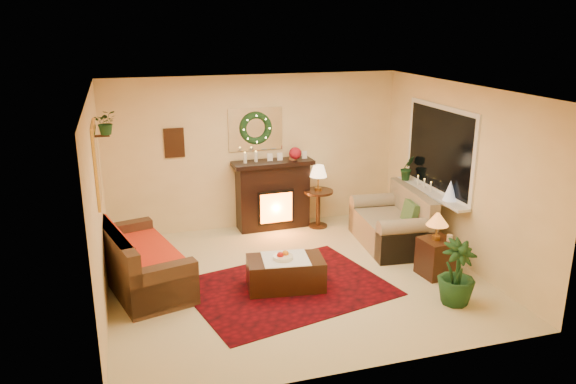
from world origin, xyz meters
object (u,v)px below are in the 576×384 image
object	(u,v)px
coffee_table	(286,274)
sofa	(141,254)
side_table_round	(318,209)
fireplace	(273,197)
loveseat	(391,220)
end_table_square	(437,257)

from	to	relation	value
coffee_table	sofa	bearing A→B (deg)	166.77
sofa	side_table_round	world-z (taller)	sofa
fireplace	loveseat	size ratio (longest dim) A/B	0.79
fireplace	coffee_table	distance (m)	2.37
end_table_square	coffee_table	distance (m)	2.15
coffee_table	end_table_square	bearing A→B (deg)	1.74
fireplace	side_table_round	distance (m)	0.81
sofa	fireplace	distance (m)	2.79
loveseat	end_table_square	xyz separation A→B (m)	(0.10, -1.21, -0.15)
sofa	loveseat	bearing A→B (deg)	-10.05
side_table_round	end_table_square	bearing A→B (deg)	-68.22
coffee_table	fireplace	bearing A→B (deg)	86.40
fireplace	coffee_table	xyz separation A→B (m)	(-0.46, -2.30, -0.34)
fireplace	coffee_table	world-z (taller)	fireplace
end_table_square	coffee_table	size ratio (longest dim) A/B	0.53
loveseat	end_table_square	world-z (taller)	loveseat
fireplace	end_table_square	size ratio (longest dim) A/B	2.27
sofa	side_table_round	xyz separation A→B (m)	(3.03, 1.40, -0.10)
sofa	side_table_round	size ratio (longest dim) A/B	2.98
loveseat	fireplace	bearing A→B (deg)	145.45
side_table_round	fireplace	bearing A→B (deg)	164.68
loveseat	side_table_round	distance (m)	1.38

